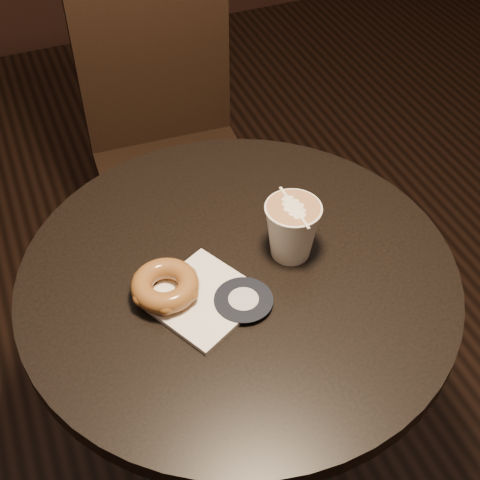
# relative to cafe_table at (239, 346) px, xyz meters

# --- Properties ---
(cafe_table) EXTENTS (0.70, 0.70, 0.75)m
(cafe_table) POSITION_rel_cafe_table_xyz_m (0.00, 0.00, 0.00)
(cafe_table) COLOR black
(cafe_table) RESTS_ON ground
(chair) EXTENTS (0.40, 0.40, 0.97)m
(chair) POSITION_rel_cafe_table_xyz_m (0.09, 0.71, -0.01)
(chair) COLOR black
(chair) RESTS_ON ground
(pastry_bag) EXTENTS (0.20, 0.20, 0.01)m
(pastry_bag) POSITION_rel_cafe_table_xyz_m (-0.07, -0.04, 0.20)
(pastry_bag) COLOR white
(pastry_bag) RESTS_ON cafe_table
(doughnut) EXTENTS (0.10, 0.10, 0.03)m
(doughnut) POSITION_rel_cafe_table_xyz_m (-0.12, -0.01, 0.22)
(doughnut) COLOR brown
(doughnut) RESTS_ON pastry_bag
(latte_cup) EXTENTS (0.09, 0.09, 0.10)m
(latte_cup) POSITION_rel_cafe_table_xyz_m (0.09, 0.01, 0.25)
(latte_cup) COLOR white
(latte_cup) RESTS_ON cafe_table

